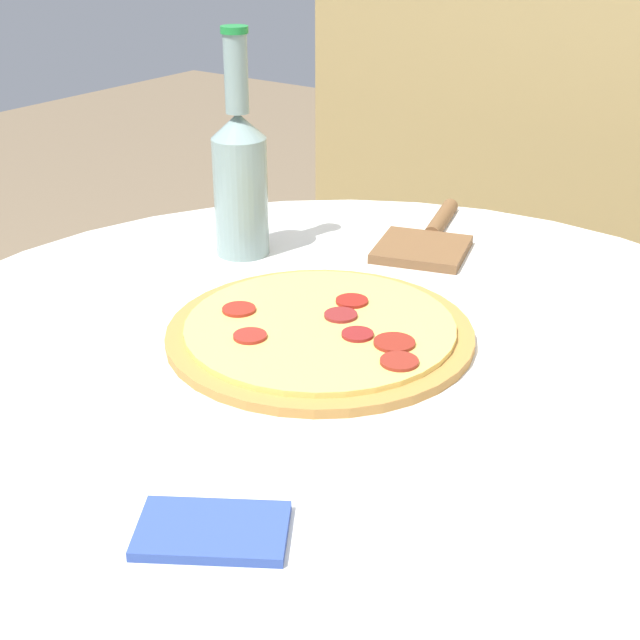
# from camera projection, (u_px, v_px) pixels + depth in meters

# --- Properties ---
(table) EXTENTS (1.01, 1.01, 0.72)m
(table) POSITION_uv_depth(u_px,v_px,m) (348.00, 504.00, 0.95)
(table) COLOR silver
(table) RESTS_ON ground_plane
(pizza) EXTENTS (0.32, 0.32, 0.02)m
(pizza) POSITION_uv_depth(u_px,v_px,m) (320.00, 331.00, 0.92)
(pizza) COLOR #B77F3D
(pizza) RESTS_ON table
(beer_bottle) EXTENTS (0.07, 0.07, 0.28)m
(beer_bottle) POSITION_uv_depth(u_px,v_px,m) (240.00, 175.00, 1.09)
(beer_bottle) COLOR gray
(beer_bottle) RESTS_ON table
(pizza_paddle) EXTENTS (0.14, 0.25, 0.02)m
(pizza_paddle) POSITION_uv_depth(u_px,v_px,m) (428.00, 240.00, 1.16)
(pizza_paddle) COLOR brown
(pizza_paddle) RESTS_ON table
(napkin) EXTENTS (0.13, 0.11, 0.01)m
(napkin) POSITION_uv_depth(u_px,v_px,m) (212.00, 530.00, 0.64)
(napkin) COLOR #334C99
(napkin) RESTS_ON table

